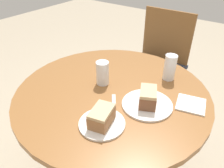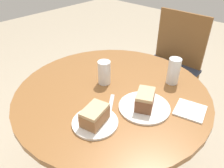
# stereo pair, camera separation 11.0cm
# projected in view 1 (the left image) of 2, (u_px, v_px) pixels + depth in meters

# --- Properties ---
(table) EXTENTS (0.99, 0.99, 0.75)m
(table) POSITION_uv_depth(u_px,v_px,m) (112.00, 120.00, 1.23)
(table) COLOR brown
(table) RESTS_ON ground_plane
(chair) EXTENTS (0.47, 0.44, 0.92)m
(chair) POSITION_uv_depth(u_px,v_px,m) (158.00, 62.00, 1.94)
(chair) COLOR brown
(chair) RESTS_ON ground_plane
(plate_near) EXTENTS (0.20, 0.20, 0.01)m
(plate_near) POSITION_uv_depth(u_px,v_px,m) (102.00, 124.00, 0.91)
(plate_near) COLOR white
(plate_near) RESTS_ON table
(plate_far) EXTENTS (0.24, 0.24, 0.01)m
(plate_far) POSITION_uv_depth(u_px,v_px,m) (147.00, 104.00, 1.02)
(plate_far) COLOR white
(plate_far) RESTS_ON table
(cake_slice_near) EXTENTS (0.10, 0.13, 0.07)m
(cake_slice_near) POSITION_uv_depth(u_px,v_px,m) (102.00, 116.00, 0.89)
(cake_slice_near) COLOR #9E6B42
(cake_slice_near) RESTS_ON plate_near
(cake_slice_far) EXTENTS (0.12, 0.14, 0.08)m
(cake_slice_far) POSITION_uv_depth(u_px,v_px,m) (148.00, 97.00, 1.00)
(cake_slice_far) COLOR brown
(cake_slice_far) RESTS_ON plate_far
(glass_lemonade) EXTENTS (0.07, 0.07, 0.13)m
(glass_lemonade) POSITION_uv_depth(u_px,v_px,m) (103.00, 74.00, 1.15)
(glass_lemonade) COLOR silver
(glass_lemonade) RESTS_ON table
(glass_water) EXTENTS (0.06, 0.06, 0.14)m
(glass_water) POSITION_uv_depth(u_px,v_px,m) (170.00, 69.00, 1.18)
(glass_water) COLOR silver
(glass_water) RESTS_ON table
(napkin_stack) EXTENTS (0.16, 0.16, 0.01)m
(napkin_stack) POSITION_uv_depth(u_px,v_px,m) (191.00, 104.00, 1.02)
(napkin_stack) COLOR white
(napkin_stack) RESTS_ON table
(fork) EXTENTS (0.12, 0.16, 0.00)m
(fork) POSITION_uv_depth(u_px,v_px,m) (114.00, 106.00, 1.01)
(fork) COLOR silver
(fork) RESTS_ON table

